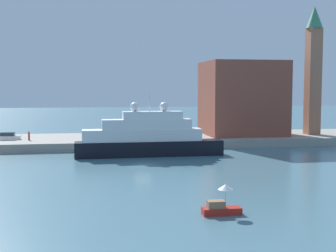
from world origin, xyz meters
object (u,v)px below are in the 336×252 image
at_px(large_yacht, 147,138).
at_px(bell_tower, 313,65).
at_px(small_motorboat, 221,205).
at_px(parked_car, 8,136).
at_px(harbor_building, 242,98).
at_px(mooring_bollard, 114,139).
at_px(person_figure, 29,136).

distance_m(large_yacht, bell_tower, 42.53).
relative_size(large_yacht, small_motorboat, 6.96).
bearing_deg(parked_car, small_motorboat, -62.07).
relative_size(small_motorboat, harbor_building, 0.22).
relative_size(harbor_building, bell_tower, 0.59).
distance_m(large_yacht, harbor_building, 29.32).
bearing_deg(bell_tower, parked_car, 179.55).
bearing_deg(mooring_bollard, harbor_building, 17.23).
xyz_separation_m(bell_tower, person_figure, (-58.87, -1.25, -13.97)).
bearing_deg(small_motorboat, large_yacht, 93.55).
distance_m(large_yacht, mooring_bollard, 10.26).
distance_m(large_yacht, parked_car, 29.59).
relative_size(small_motorboat, parked_car, 0.83).
relative_size(parked_car, mooring_bollard, 5.80).
xyz_separation_m(person_figure, mooring_bollard, (15.93, -4.79, -0.45)).
bearing_deg(harbor_building, large_yacht, -142.57).
height_order(large_yacht, bell_tower, bell_tower).
height_order(person_figure, mooring_bollard, person_figure).
bearing_deg(person_figure, harbor_building, 5.08).
distance_m(parked_car, mooring_bollard, 21.07).
xyz_separation_m(small_motorboat, harbor_building, (20.46, 54.26, 8.49)).
bearing_deg(parked_car, harbor_building, 2.57).
bearing_deg(small_motorboat, harbor_building, 69.34).
distance_m(large_yacht, small_motorboat, 36.99).
bearing_deg(parked_car, large_yacht, -31.04).
distance_m(large_yacht, person_figure, 25.18).
bearing_deg(mooring_bollard, parked_car, 161.92).
xyz_separation_m(large_yacht, mooring_bollard, (-5.31, 8.71, -1.16)).
bearing_deg(large_yacht, parked_car, 148.96).
distance_m(bell_tower, person_figure, 60.51).
relative_size(harbor_building, parked_car, 3.67).
height_order(parked_car, mooring_bollard, parked_car).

